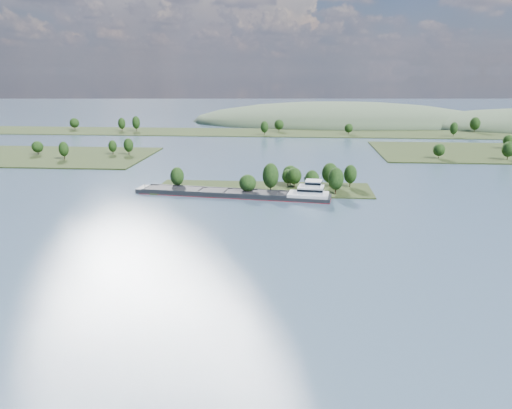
{
  "coord_description": "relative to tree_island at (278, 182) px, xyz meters",
  "views": [
    {
      "loc": [
        15.39,
        -46.9,
        53.59
      ],
      "look_at": [
        0.68,
        130.0,
        6.0
      ],
      "focal_mm": 35.0,
      "sensor_mm": 36.0,
      "label": 1
    }
  ],
  "objects": [
    {
      "name": "ground",
      "position": [
        -7.03,
        -58.76,
        -3.7
      ],
      "size": [
        1800.0,
        1800.0,
        0.0
      ],
      "primitive_type": "plane",
      "color": "#35455C",
      "rests_on": "ground"
    },
    {
      "name": "hill_west",
      "position": [
        52.97,
        321.24,
        -3.7
      ],
      "size": [
        320.0,
        160.0,
        44.0
      ],
      "primitive_type": "ellipsoid",
      "color": "#3B4E35",
      "rests_on": "ground"
    },
    {
      "name": "back_shoreline",
      "position": [
        1.29,
        221.08,
        -3.01
      ],
      "size": [
        900.0,
        60.0,
        15.01
      ],
      "color": "black",
      "rests_on": "ground"
    },
    {
      "name": "cargo_barge",
      "position": [
        -13.97,
        -13.29,
        -2.21
      ],
      "size": [
        88.1,
        21.45,
        11.83
      ],
      "color": "black",
      "rests_on": "ground"
    },
    {
      "name": "tree_island",
      "position": [
        0.0,
        0.0,
        0.0
      ],
      "size": [
        100.0,
        31.99,
        14.72
      ],
      "color": "black",
      "rests_on": "ground"
    }
  ]
}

